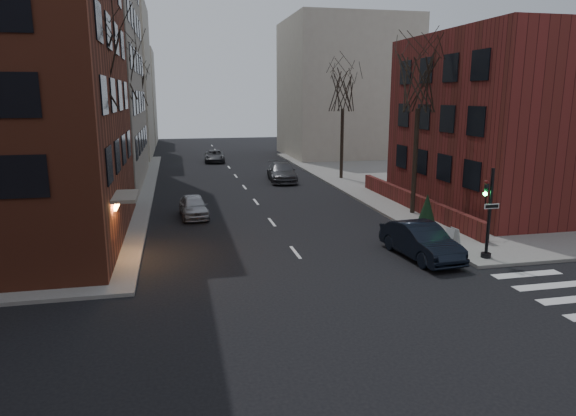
# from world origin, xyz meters

# --- Properties ---
(ground) EXTENTS (160.00, 160.00, 0.00)m
(ground) POSITION_xyz_m (0.00, 0.00, 0.00)
(ground) COLOR black
(ground) RESTS_ON ground
(sidewalk_far_right) EXTENTS (44.00, 44.00, 0.15)m
(sidewalk_far_right) POSITION_xyz_m (29.00, 30.00, 0.07)
(sidewalk_far_right) COLOR gray
(sidewalk_far_right) RESTS_ON ground
(building_left_tan) EXTENTS (18.00, 18.00, 28.00)m
(building_left_tan) POSITION_xyz_m (-17.00, 34.00, 14.00)
(building_left_tan) COLOR gray
(building_left_tan) RESTS_ON ground
(building_right_brick) EXTENTS (12.00, 14.00, 11.00)m
(building_right_brick) POSITION_xyz_m (16.50, 19.00, 5.50)
(building_right_brick) COLOR maroon
(building_right_brick) RESTS_ON ground
(low_wall_right) EXTENTS (0.35, 16.00, 1.00)m
(low_wall_right) POSITION_xyz_m (9.30, 19.00, 0.65)
(low_wall_right) COLOR maroon
(low_wall_right) RESTS_ON sidewalk_far_right
(building_distant_la) EXTENTS (14.00, 16.00, 18.00)m
(building_distant_la) POSITION_xyz_m (-15.00, 55.00, 9.00)
(building_distant_la) COLOR #B6AE9A
(building_distant_la) RESTS_ON ground
(building_distant_ra) EXTENTS (14.00, 14.00, 16.00)m
(building_distant_ra) POSITION_xyz_m (15.00, 50.00, 8.00)
(building_distant_ra) COLOR #B6AE9A
(building_distant_ra) RESTS_ON ground
(building_distant_lb) EXTENTS (10.00, 12.00, 14.00)m
(building_distant_lb) POSITION_xyz_m (-13.00, 72.00, 7.00)
(building_distant_lb) COLOR #B6AE9A
(building_distant_lb) RESTS_ON ground
(traffic_signal) EXTENTS (0.76, 0.44, 4.00)m
(traffic_signal) POSITION_xyz_m (7.94, 8.99, 1.91)
(traffic_signal) COLOR black
(traffic_signal) RESTS_ON sidewalk_far_right
(tree_left_a) EXTENTS (4.18, 4.18, 10.26)m
(tree_left_a) POSITION_xyz_m (-8.80, 14.00, 8.47)
(tree_left_a) COLOR #2D231C
(tree_left_a) RESTS_ON sidewalk_far_left
(tree_left_b) EXTENTS (4.40, 4.40, 10.80)m
(tree_left_b) POSITION_xyz_m (-8.80, 26.00, 8.91)
(tree_left_b) COLOR #2D231C
(tree_left_b) RESTS_ON sidewalk_far_left
(tree_left_c) EXTENTS (3.96, 3.96, 9.72)m
(tree_left_c) POSITION_xyz_m (-8.80, 40.00, 8.03)
(tree_left_c) COLOR #2D231C
(tree_left_c) RESTS_ON sidewalk_far_left
(tree_right_a) EXTENTS (3.96, 3.96, 9.72)m
(tree_right_a) POSITION_xyz_m (8.80, 18.00, 8.03)
(tree_right_a) COLOR #2D231C
(tree_right_a) RESTS_ON sidewalk_far_right
(tree_right_b) EXTENTS (3.74, 3.74, 9.18)m
(tree_right_b) POSITION_xyz_m (8.80, 32.00, 7.59)
(tree_right_b) COLOR #2D231C
(tree_right_b) RESTS_ON sidewalk_far_right
(streetlamp_near) EXTENTS (0.36, 0.36, 6.28)m
(streetlamp_near) POSITION_xyz_m (-8.20, 22.00, 4.24)
(streetlamp_near) COLOR black
(streetlamp_near) RESTS_ON sidewalk_far_left
(streetlamp_far) EXTENTS (0.36, 0.36, 6.28)m
(streetlamp_far) POSITION_xyz_m (-8.20, 42.00, 4.24)
(streetlamp_far) COLOR black
(streetlamp_far) RESTS_ON sidewalk_far_left
(parked_sedan) EXTENTS (2.17, 4.95, 1.58)m
(parked_sedan) POSITION_xyz_m (5.33, 10.00, 0.79)
(parked_sedan) COLOR black
(parked_sedan) RESTS_ON ground
(car_lane_silver) EXTENTS (1.83, 4.02, 1.34)m
(car_lane_silver) POSITION_xyz_m (-4.37, 20.28, 0.67)
(car_lane_silver) COLOR #9D9EA3
(car_lane_silver) RESTS_ON ground
(car_lane_gray) EXTENTS (2.62, 5.57, 1.57)m
(car_lane_gray) POSITION_xyz_m (3.53, 32.20, 0.79)
(car_lane_gray) COLOR #444449
(car_lane_gray) RESTS_ON ground
(car_lane_far) EXTENTS (2.44, 4.79, 1.30)m
(car_lane_far) POSITION_xyz_m (-1.09, 46.69, 0.65)
(car_lane_far) COLOR #3C3D41
(car_lane_far) RESTS_ON ground
(sandwich_board) EXTENTS (0.50, 0.65, 0.96)m
(sandwich_board) POSITION_xyz_m (7.30, 10.70, 0.63)
(sandwich_board) COLOR silver
(sandwich_board) RESTS_ON sidewalk_far_right
(evergreen_shrub) EXTENTS (1.44, 1.44, 1.89)m
(evergreen_shrub) POSITION_xyz_m (7.86, 14.38, 1.10)
(evergreen_shrub) COLOR black
(evergreen_shrub) RESTS_ON sidewalk_far_right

